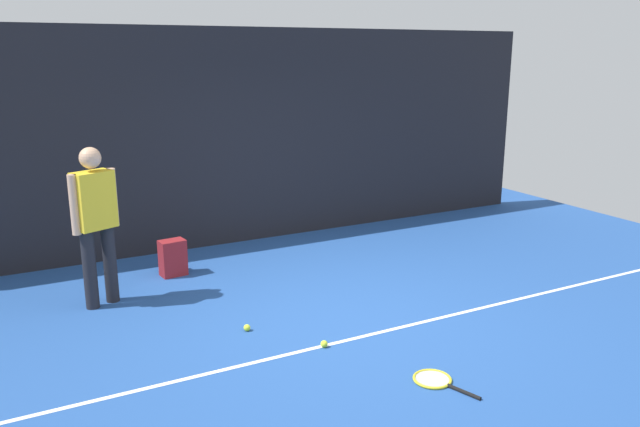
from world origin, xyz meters
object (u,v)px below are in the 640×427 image
at_px(tennis_player, 95,217).
at_px(tennis_ball_near_player, 247,328).
at_px(backpack, 172,258).
at_px(tennis_racket, 435,380).
at_px(tennis_ball_by_fence, 324,344).

height_order(tennis_player, tennis_ball_near_player, tennis_player).
xyz_separation_m(tennis_player, backpack, (0.92, 0.57, -0.76)).
distance_m(tennis_racket, tennis_ball_by_fence, 1.11).
bearing_deg(tennis_ball_by_fence, tennis_ball_near_player, 126.96).
bearing_deg(tennis_racket, backpack, 0.67).
distance_m(tennis_player, tennis_ball_by_fence, 2.74).
distance_m(tennis_racket, backpack, 3.76).
height_order(tennis_ball_near_player, tennis_ball_by_fence, same).
distance_m(tennis_player, tennis_ball_near_player, 1.99).
bearing_deg(tennis_racket, tennis_ball_near_player, 13.49).
distance_m(tennis_player, backpack, 1.32).
relative_size(tennis_player, backpack, 3.86).
relative_size(tennis_ball_near_player, tennis_ball_by_fence, 1.00).
relative_size(tennis_player, tennis_ball_by_fence, 25.76).
height_order(tennis_racket, tennis_ball_near_player, tennis_ball_near_player).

